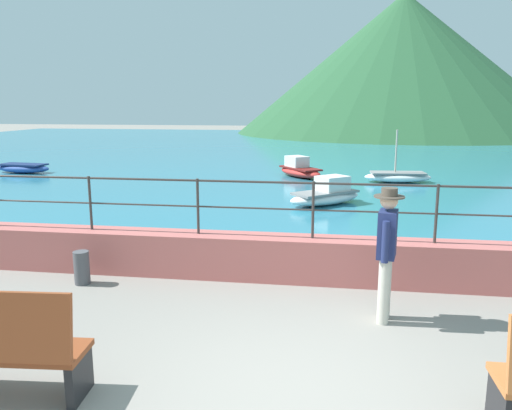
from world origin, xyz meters
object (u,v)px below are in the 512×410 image
person_walking (387,248)px  boat_0 (398,177)px  boat_2 (300,170)px  boat_1 (327,194)px  boat_3 (23,168)px  bollard (82,268)px

person_walking → boat_0: 11.89m
boat_2 → boat_1: bearing=-78.2°
boat_0 → boat_2: 3.60m
boat_1 → boat_2: 5.31m
person_walking → boat_3: bearing=136.9°
person_walking → boat_1: person_walking is taller
person_walking → bollard: size_ratio=3.34×
boat_0 → boat_3: 14.46m
boat_1 → boat_2: (-1.09, 5.19, 0.00)m
bollard → boat_3: size_ratio=0.22×
boat_2 → bollard: bearing=-102.2°
boat_0 → person_walking: bearing=-97.5°
boat_3 → boat_0: bearing=-1.2°
boat_1 → boat_0: bearing=61.0°
bollard → boat_0: (6.08, 11.07, -0.00)m
boat_0 → boat_2: size_ratio=1.00×
boat_1 → boat_2: same height
boat_0 → boat_1: 4.96m
bollard → boat_3: 14.13m
person_walking → boat_1: 7.51m
boat_0 → boat_3: size_ratio=0.99×
boat_2 → boat_3: bearing=-177.1°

